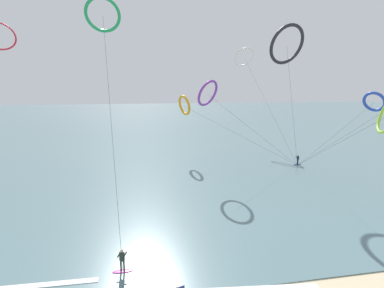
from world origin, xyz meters
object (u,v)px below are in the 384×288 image
object	(u,v)px
kite_amber	(185,105)
kite_violet	(208,93)
kite_ivory	(244,57)
kite_cobalt	(374,102)
surfer_navy	(298,160)
kite_charcoal	(287,45)
kite_emerald	(103,14)
surfer_magenta	(122,262)

from	to	relation	value
kite_amber	kite_violet	bearing A→B (deg)	169.75
kite_ivory	kite_violet	xyz separation A→B (m)	(-13.69, -23.92, -7.44)
kite_cobalt	kite_violet	bearing A→B (deg)	62.84
kite_violet	surfer_navy	bearing A→B (deg)	146.85
kite_charcoal	kite_emerald	world-z (taller)	kite_emerald
kite_amber	kite_emerald	bearing A→B (deg)	123.76
kite_cobalt	kite_ivory	bearing A→B (deg)	0.64
kite_charcoal	kite_violet	bearing A→B (deg)	-32.73
surfer_navy	kite_amber	world-z (taller)	kite_amber
kite_ivory	surfer_navy	bearing A→B (deg)	-37.87
kite_ivory	kite_cobalt	bearing A→B (deg)	-18.11
kite_violet	kite_emerald	size ratio (longest dim) A/B	0.80
kite_charcoal	kite_amber	bearing A→B (deg)	-63.75
kite_charcoal	kite_emerald	bearing A→B (deg)	-9.42
kite_charcoal	kite_ivory	bearing A→B (deg)	-113.45
kite_ivory	kite_violet	bearing A→B (deg)	-72.76
kite_cobalt	kite_emerald	world-z (taller)	kite_emerald
kite_amber	surfer_magenta	bearing A→B (deg)	143.39
kite_violet	kite_cobalt	bearing A→B (deg)	136.18
kite_ivory	kite_amber	size ratio (longest dim) A/B	1.30
surfer_navy	kite_ivory	xyz separation A→B (m)	(-1.95, 21.79, 18.35)
surfer_navy	kite_cobalt	bearing A→B (deg)	125.19
surfer_magenta	kite_cobalt	bearing A→B (deg)	-113.52
kite_emerald	surfer_magenta	bearing A→B (deg)	-98.46
kite_violet	kite_charcoal	bearing A→B (deg)	121.58
surfer_magenta	kite_cobalt	distance (m)	42.35
kite_amber	kite_emerald	world-z (taller)	kite_emerald
surfer_navy	kite_charcoal	xyz separation A→B (m)	(-5.87, -5.21, 17.20)
kite_amber	kite_ivory	bearing A→B (deg)	-68.71
kite_ivory	kite_amber	bearing A→B (deg)	-91.16
surfer_magenta	kite_charcoal	world-z (taller)	kite_charcoal
kite_amber	kite_charcoal	xyz separation A→B (m)	(11.59, -13.13, 8.56)
surfer_navy	kite_violet	distance (m)	19.19
kite_amber	surfer_navy	bearing A→B (deg)	-134.92
surfer_magenta	kite_emerald	xyz separation A→B (m)	(-2.11, 15.74, 19.45)
kite_charcoal	kite_cobalt	bearing A→B (deg)	171.32
surfer_navy	kite_cobalt	distance (m)	14.09
kite_cobalt	kite_emerald	size ratio (longest dim) A/B	0.54
kite_cobalt	kite_violet	size ratio (longest dim) A/B	0.68
kite_charcoal	kite_emerald	distance (m)	22.91
surfer_navy	kite_emerald	size ratio (longest dim) A/B	0.08
kite_cobalt	surfer_navy	bearing A→B (deg)	46.40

